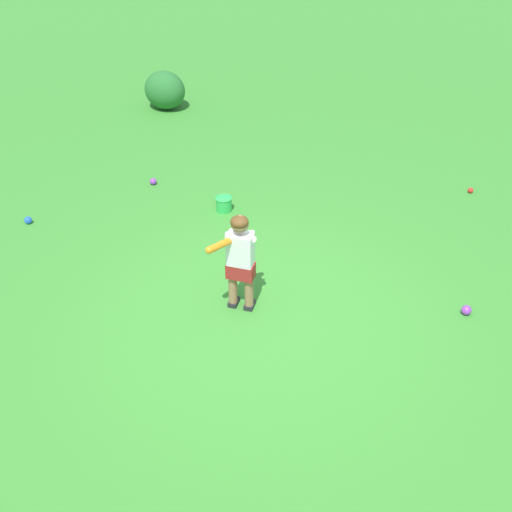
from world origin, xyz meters
TOP-DOWN VIEW (x-y plane):
  - ground_plane at (0.00, 0.00)m, footprint 40.00×40.00m
  - child_batter at (-0.30, 0.06)m, footprint 0.32×0.63m
  - play_ball_by_bucket at (-3.40, 0.11)m, footprint 0.09×0.09m
  - play_ball_behind_batter at (-2.70, 1.69)m, footprint 0.09×0.09m
  - play_ball_center_lawn at (1.12, 3.65)m, footprint 0.07×0.07m
  - play_ball_far_left at (1.73, 1.10)m, footprint 0.10×0.10m
  - toy_bucket at (-1.48, 1.60)m, footprint 0.22×0.22m
  - shrub_left_background at (-4.24, 4.03)m, footprint 0.73×0.60m

SIDE VIEW (x-z plane):
  - ground_plane at x=0.00m, z-range 0.00..0.00m
  - play_ball_center_lawn at x=1.12m, z-range 0.00..0.07m
  - play_ball_behind_batter at x=-2.70m, z-range 0.00..0.09m
  - play_ball_by_bucket at x=-3.40m, z-range 0.00..0.09m
  - play_ball_far_left at x=1.73m, z-range 0.00..0.10m
  - toy_bucket at x=-1.48m, z-range 0.00..0.19m
  - shrub_left_background at x=-4.24m, z-range 0.00..0.65m
  - child_batter at x=-0.30m, z-range 0.11..1.19m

